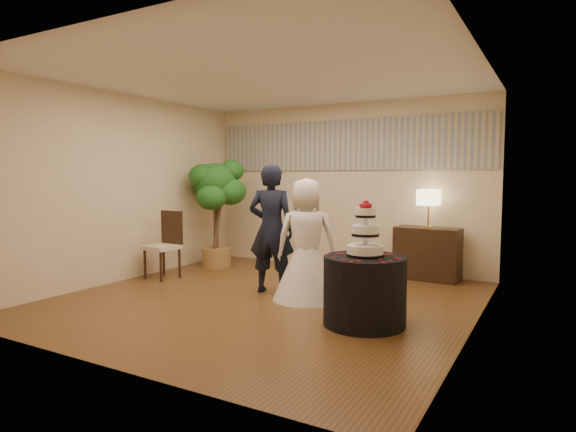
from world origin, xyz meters
The scene contains 15 objects.
floor centered at (0.00, 0.00, 0.00)m, with size 5.00×5.00×0.00m, color brown.
ceiling centered at (0.00, 0.00, 2.80)m, with size 5.00×5.00×0.00m, color white.
wall_back centered at (0.00, 2.50, 1.40)m, with size 5.00×0.06×2.80m, color beige.
wall_front centered at (0.00, -2.50, 1.40)m, with size 5.00×0.06×2.80m, color beige.
wall_left centered at (-2.50, 0.00, 1.40)m, with size 0.06×5.00×2.80m, color beige.
wall_right centered at (2.50, 0.00, 1.40)m, with size 0.06×5.00×2.80m, color beige.
mural_border centered at (0.00, 2.48, 2.10)m, with size 4.90×0.02×0.85m, color #A19E96.
groom centered at (-0.14, 0.37, 0.87)m, with size 0.64×0.42×1.74m, color black.
bride centered at (0.44, 0.27, 0.78)m, with size 0.87×0.87×1.56m, color white.
cake_table centered at (1.47, -0.37, 0.37)m, with size 0.87×0.87×0.73m, color black.
wedding_cake centered at (1.47, -0.37, 1.03)m, with size 0.39×0.39×0.60m, color white, non-canonical shape.
console centered at (1.50, 2.24, 0.40)m, with size 0.96×0.43×0.80m, color black.
table_lamp centered at (1.50, 2.24, 1.09)m, with size 0.30×0.30×0.58m, color beige, non-canonical shape.
ficus_tree centered at (-1.97, 1.51, 0.95)m, with size 0.90×0.90×1.90m, color #21601E, non-canonical shape.
side_chair centered at (-2.08, 0.31, 0.52)m, with size 0.47×0.49×1.04m, color black, non-canonical shape.
Camera 1 is at (3.22, -5.13, 1.58)m, focal length 30.00 mm.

